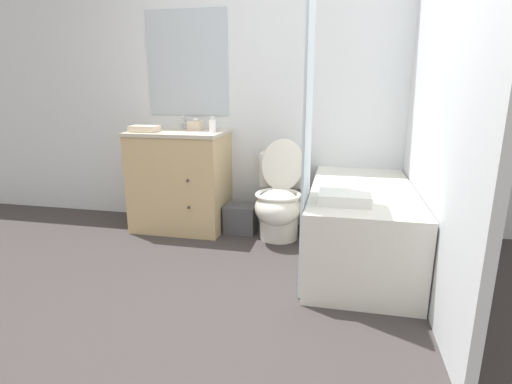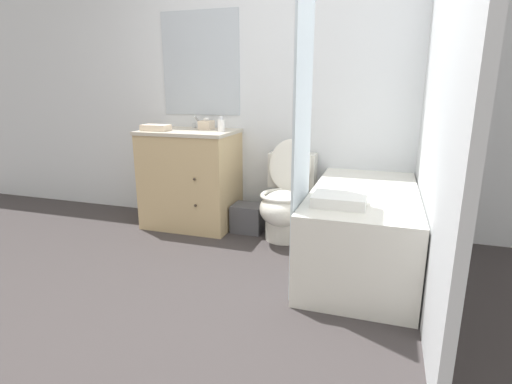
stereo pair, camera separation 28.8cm
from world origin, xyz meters
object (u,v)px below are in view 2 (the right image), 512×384
object	(u,v)px
vanity_cabinet	(191,177)
hand_towel_folded	(156,128)
bathtub	(362,228)
wastebasket	(248,218)
toilet	(286,202)
tissue_box	(206,125)
sink_faucet	(199,124)
soap_dispenser	(221,125)
bath_towel_folded	(339,200)

from	to	relation	value
vanity_cabinet	hand_towel_folded	distance (m)	0.55
bathtub	wastebasket	distance (m)	1.12
bathtub	wastebasket	xyz separation A→B (m)	(-1.02, 0.43, -0.16)
bathtub	hand_towel_folded	distance (m)	1.97
toilet	tissue_box	world-z (taller)	tissue_box
sink_faucet	tissue_box	size ratio (longest dim) A/B	1.14
sink_faucet	soap_dispenser	bearing A→B (deg)	-34.61
sink_faucet	soap_dispenser	world-z (taller)	soap_dispenser
sink_faucet	wastebasket	bearing A→B (deg)	-20.51
tissue_box	bath_towel_folded	world-z (taller)	tissue_box
soap_dispenser	vanity_cabinet	bearing A→B (deg)	175.92
sink_faucet	hand_towel_folded	bearing A→B (deg)	-127.23
toilet	soap_dispenser	xyz separation A→B (m)	(-0.60, 0.04, 0.63)
vanity_cabinet	tissue_box	bearing A→B (deg)	44.92
soap_dispenser	tissue_box	bearing A→B (deg)	146.00
tissue_box	soap_dispenser	xyz separation A→B (m)	(0.21, -0.14, 0.02)
vanity_cabinet	bath_towel_folded	size ratio (longest dim) A/B	2.80
toilet	soap_dispenser	distance (m)	0.87
sink_faucet	hand_towel_folded	size ratio (longest dim) A/B	0.59
toilet	bath_towel_folded	distance (m)	1.00
sink_faucet	toilet	distance (m)	1.14
vanity_cabinet	soap_dispenser	distance (m)	0.59
tissue_box	soap_dispenser	world-z (taller)	soap_dispenser
hand_towel_folded	sink_faucet	bearing A→B (deg)	52.77
tissue_box	wastebasket	bearing A→B (deg)	-15.82
wastebasket	tissue_box	size ratio (longest dim) A/B	2.19
tissue_box	bath_towel_folded	bearing A→B (deg)	-36.43
tissue_box	hand_towel_folded	distance (m)	0.45
bath_towel_folded	toilet	bearing A→B (deg)	123.37
soap_dispenser	bath_towel_folded	xyz separation A→B (m)	(1.13, -0.85, -0.35)
soap_dispenser	hand_towel_folded	distance (m)	0.59
bathtub	hand_towel_folded	size ratio (longest dim) A/B	6.04
hand_towel_folded	bath_towel_folded	distance (m)	1.89
bathtub	tissue_box	size ratio (longest dim) A/B	11.68
vanity_cabinet	toilet	xyz separation A→B (m)	(0.92, -0.07, -0.14)
tissue_box	hand_towel_folded	bearing A→B (deg)	-145.84
sink_faucet	wastebasket	world-z (taller)	sink_faucet
toilet	bath_towel_folded	xyz separation A→B (m)	(0.53, -0.80, 0.28)
hand_towel_folded	soap_dispenser	bearing A→B (deg)	11.06
soap_dispenser	hand_towel_folded	xyz separation A→B (m)	(-0.58, -0.11, -0.03)
vanity_cabinet	sink_faucet	size ratio (longest dim) A/B	6.31
sink_faucet	wastebasket	size ratio (longest dim) A/B	0.52
vanity_cabinet	tissue_box	size ratio (longest dim) A/B	7.19
soap_dispenser	hand_towel_folded	size ratio (longest dim) A/B	0.55
toilet	hand_towel_folded	size ratio (longest dim) A/B	3.49
sink_faucet	bath_towel_folded	xyz separation A→B (m)	(1.45, -1.07, -0.33)
sink_faucet	bathtub	bearing A→B (deg)	-22.18
tissue_box	hand_towel_folded	world-z (taller)	tissue_box
toilet	hand_towel_folded	bearing A→B (deg)	-176.55
wastebasket	toilet	bearing A→B (deg)	-8.87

